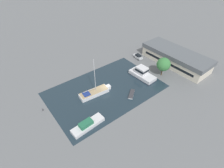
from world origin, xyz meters
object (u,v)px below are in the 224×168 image
object	(u,v)px
sailboat_moored	(95,92)
cabin_boat	(88,125)
small_dinghy	(132,94)
parked_car	(138,56)
motor_cruiser	(142,74)
warehouse_building	(176,57)
quay_tree_near_building	(164,64)

from	to	relation	value
sailboat_moored	cabin_boat	xyz separation A→B (m)	(9.03, -8.06, 0.01)
small_dinghy	cabin_boat	size ratio (longest dim) A/B	0.46
parked_car	motor_cruiser	size ratio (longest dim) A/B	0.46
warehouse_building	cabin_boat	world-z (taller)	warehouse_building
small_dinghy	cabin_boat	bearing A→B (deg)	60.39
warehouse_building	small_dinghy	xyz separation A→B (m)	(3.04, -25.04, -2.30)
quay_tree_near_building	sailboat_moored	bearing A→B (deg)	-104.31
warehouse_building	sailboat_moored	xyz separation A→B (m)	(-4.08, -33.73, -1.87)
small_dinghy	cabin_boat	xyz separation A→B (m)	(1.92, -16.76, 0.44)
warehouse_building	small_dinghy	size ratio (longest dim) A/B	6.20
motor_cruiser	warehouse_building	bearing A→B (deg)	-8.57
small_dinghy	quay_tree_near_building	bearing A→B (deg)	-122.13
quay_tree_near_building	parked_car	distance (m)	13.82
parked_car	warehouse_building	bearing A→B (deg)	-48.02
warehouse_building	parked_car	world-z (taller)	warehouse_building
quay_tree_near_building	motor_cruiser	distance (m)	7.66
cabin_boat	sailboat_moored	bearing A→B (deg)	134.73
sailboat_moored	motor_cruiser	world-z (taller)	sailboat_moored
quay_tree_near_building	cabin_boat	distance (m)	32.18
cabin_boat	parked_car	bearing A→B (deg)	112.34
motor_cruiser	cabin_boat	size ratio (longest dim) A/B	1.07
parked_car	motor_cruiser	bearing A→B (deg)	-122.82
sailboat_moored	motor_cruiser	size ratio (longest dim) A/B	1.28
sailboat_moored	small_dinghy	world-z (taller)	sailboat_moored
parked_car	cabin_boat	distance (m)	37.15
quay_tree_near_building	sailboat_moored	world-z (taller)	sailboat_moored
small_dinghy	cabin_boat	world-z (taller)	cabin_boat
cabin_boat	warehouse_building	bearing A→B (deg)	93.24
parked_car	small_dinghy	xyz separation A→B (m)	(14.29, -16.67, -0.56)
sailboat_moored	motor_cruiser	xyz separation A→B (m)	(2.55, 17.73, 0.62)
warehouse_building	parked_car	size ratio (longest dim) A/B	5.89
motor_cruiser	cabin_boat	distance (m)	26.60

